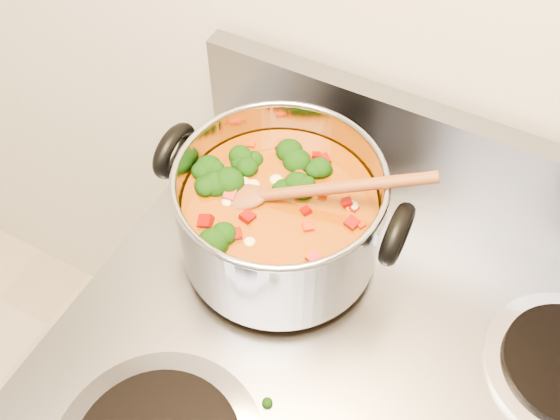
{
  "coord_description": "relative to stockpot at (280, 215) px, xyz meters",
  "views": [
    {
      "loc": [
        0.02,
        0.9,
        1.59
      ],
      "look_at": [
        -0.19,
        1.3,
        1.01
      ],
      "focal_mm": 40.0,
      "sensor_mm": 36.0,
      "label": 1
    }
  ],
  "objects": [
    {
      "name": "wooden_spoon",
      "position": [
        0.01,
        0.0,
        0.04
      ],
      "size": [
        0.24,
        0.12,
        0.09
      ],
      "rotation": [
        0.0,
        0.0,
        0.39
      ],
      "color": "brown",
      "rests_on": "stockpot"
    },
    {
      "name": "cooktop_crumbs",
      "position": [
        0.12,
        -0.02,
        -0.08
      ],
      "size": [
        0.14,
        0.31,
        0.01
      ],
      "color": "black",
      "rests_on": "electric_range"
    },
    {
      "name": "stockpot",
      "position": [
        0.0,
        0.0,
        0.0
      ],
      "size": [
        0.3,
        0.25,
        0.15
      ],
      "rotation": [
        0.0,
        0.0,
        0.03
      ],
      "color": "#A7A7AF",
      "rests_on": "electric_range"
    }
  ]
}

